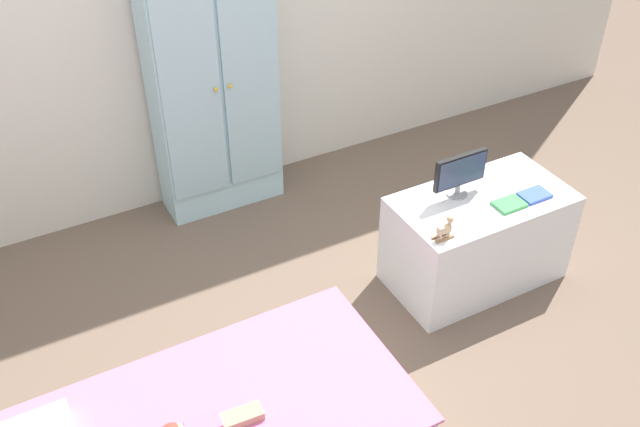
{
  "coord_description": "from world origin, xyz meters",
  "views": [
    {
      "loc": [
        -1.12,
        -1.95,
        2.52
      ],
      "look_at": [
        0.1,
        0.31,
        0.58
      ],
      "focal_mm": 40.43,
      "sensor_mm": 36.0,
      "label": 1
    }
  ],
  "objects": [
    {
      "name": "book_blue",
      "position": [
        1.13,
        0.04,
        0.51
      ],
      "size": [
        0.15,
        0.1,
        0.02
      ],
      "primitive_type": "cube",
      "color": "blue",
      "rests_on": "tv_stand"
    },
    {
      "name": "wardrobe",
      "position": [
        0.03,
        1.39,
        0.81
      ],
      "size": [
        0.67,
        0.3,
        1.61
      ],
      "color": "silver",
      "rests_on": "ground_plane"
    },
    {
      "name": "tv_stand",
      "position": [
        0.9,
        0.14,
        0.25
      ],
      "size": [
        0.87,
        0.47,
        0.5
      ],
      "primitive_type": "cube",
      "color": "white",
      "rests_on": "ground_plane"
    },
    {
      "name": "tv_monitor",
      "position": [
        0.81,
        0.22,
        0.63
      ],
      "size": [
        0.28,
        0.1,
        0.23
      ],
      "color": "#99999E",
      "rests_on": "tv_stand"
    },
    {
      "name": "book_green",
      "position": [
        0.97,
        0.04,
        0.51
      ],
      "size": [
        0.14,
        0.11,
        0.02
      ],
      "primitive_type": "cube",
      "color": "#429E51",
      "rests_on": "tv_stand"
    },
    {
      "name": "ground_plane",
      "position": [
        0.0,
        0.0,
        -0.01
      ],
      "size": [
        10.0,
        10.0,
        0.02
      ],
      "primitive_type": "cube",
      "color": "brown"
    },
    {
      "name": "rocking_horse_toy",
      "position": [
        0.56,
        -0.02,
        0.56
      ],
      "size": [
        0.1,
        0.04,
        0.12
      ],
      "color": "#8E6642",
      "rests_on": "tv_stand"
    }
  ]
}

